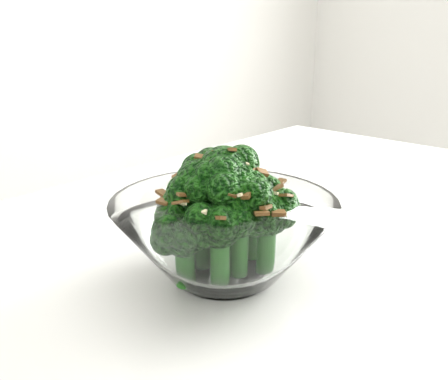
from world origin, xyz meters
TOP-DOWN VIEW (x-y plane):
  - table at (0.08, 0.05)m, footprint 1.35×1.06m
  - broccoli_dish at (-0.02, 0.04)m, footprint 0.22×0.22m

SIDE VIEW (x-z plane):
  - table at x=0.08m, z-range 0.31..1.06m
  - broccoli_dish at x=-0.02m, z-range 0.73..0.87m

